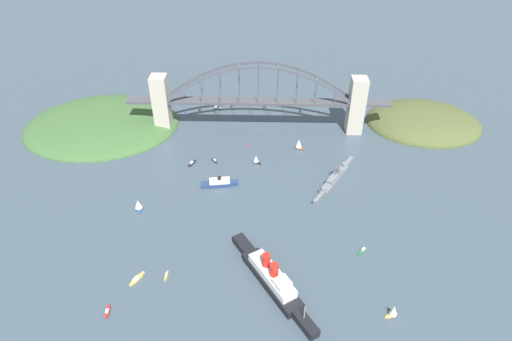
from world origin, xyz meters
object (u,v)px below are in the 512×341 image
Objects in this scene: small_boat_4 at (166,275)px; small_boat_5 at (214,161)px; small_boat_0 at (363,250)px; small_boat_1 at (192,163)px; harbor_arch_bridge at (258,102)px; small_boat_2 at (108,311)px; small_boat_8 at (394,311)px; small_boat_6 at (299,144)px; naval_cruiser at (335,178)px; small_boat_7 at (137,279)px; channel_marker_buoy at (247,146)px; harbor_ferry_steamer at (219,183)px; small_boat_3 at (256,159)px; small_boat_9 at (138,204)px; ocean_liner at (272,278)px; seaplane_taxiing_near_bridge at (216,108)px.

small_boat_4 is 1.17× the size of small_boat_5.
small_boat_1 reaches higher than small_boat_0.
small_boat_2 is (81.23, 210.08, -28.47)m from harbor_arch_bridge.
small_boat_5 is 191.96m from small_boat_8.
small_boat_6 is at bearing 138.57° from harbor_arch_bridge.
small_boat_1 is 200.88m from small_boat_8.
naval_cruiser is 55.29m from small_boat_6.
small_boat_0 is at bearing 105.92° from small_boat_6.
channel_marker_buoy is (-60.87, -155.19, 0.31)m from small_boat_7.
small_boat_0 is at bearing 145.94° from harbor_ferry_steamer.
naval_cruiser is 77.57m from small_boat_0.
harbor_arch_bridge reaches higher than small_boat_6.
small_boat_6 reaches higher than small_boat_3.
harbor_arch_bridge is at bearing -125.52° from small_boat_9.
naval_cruiser reaches higher than small_boat_9.
naval_cruiser is (-51.07, -105.71, -2.30)m from ocean_liner.
seaplane_taxiing_near_bridge is 95.71m from small_boat_5.
small_boat_5 is at bearing -104.68° from small_boat_7.
small_boat_7 is (15.34, 126.09, -0.12)m from small_boat_1.
small_boat_1 is at bearing 3.86° from small_boat_3.
small_boat_6 is (-37.60, -23.74, 1.09)m from small_boat_3.
harbor_ferry_steamer is 3.29× the size of small_boat_2.
small_boat_9 is at bearing 63.03° from small_boat_1.
small_boat_6 is at bearing -125.02° from small_boat_7.
small_boat_9 is 3.65× the size of channel_marker_buoy.
small_boat_3 is 0.67× the size of small_boat_7.
small_boat_4 is (23.92, 93.61, -1.81)m from harbor_ferry_steamer.
harbor_ferry_steamer reaches higher than small_boat_1.
harbor_arch_bridge reaches higher than small_boat_0.
small_boat_3 is 147.47m from small_boat_7.
seaplane_taxiing_near_bridge is 277.38m from small_boat_8.
small_boat_0 is 50.44m from small_boat_8.
small_boat_9 is at bearing -34.33° from ocean_liner.
small_boat_6 is (35.79, -125.51, 3.98)m from small_boat_0.
small_boat_1 is 3.74× the size of channel_marker_buoy.
harbor_arch_bridge reaches higher than naval_cruiser.
small_boat_5 is at bearing -69.58° from ocean_liner.
small_boat_5 is at bearing -52.33° from small_boat_8.
small_boat_4 is (-2.38, 122.93, -0.10)m from small_boat_1.
small_boat_6 reaches higher than seaplane_taxiing_near_bridge.
small_boat_1 is at bearing 12.56° from small_boat_5.
harbor_arch_bridge is 61.98m from small_boat_3.
small_boat_6 reaches higher than small_boat_9.
small_boat_9 is at bearing 52.44° from small_boat_5.
seaplane_taxiing_near_bridge is at bearing -75.82° from ocean_liner.
small_boat_3 is 171.94m from small_boat_8.
ocean_liner is 11.82× the size of small_boat_5.
small_boat_6 is 187.50m from small_boat_7.
ocean_liner is 156.21m from small_boat_6.
small_boat_5 is 134.67m from small_boat_7.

